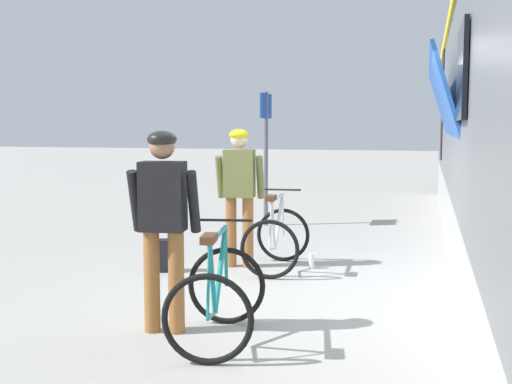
% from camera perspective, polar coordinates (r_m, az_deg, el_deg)
% --- Properties ---
extents(ground_plane, '(80.00, 80.00, 0.00)m').
position_cam_1_polar(ground_plane, '(6.88, 5.40, -9.31)').
color(ground_plane, '#A09E99').
extents(cyclist_near_in_olive, '(0.63, 0.35, 1.76)m').
position_cam_1_polar(cyclist_near_in_olive, '(8.12, -1.49, 0.63)').
color(cyclist_near_in_olive, '#935B2D').
rests_on(cyclist_near_in_olive, ground).
extents(cyclist_far_in_dark, '(0.64, 0.36, 1.76)m').
position_cam_1_polar(cyclist_far_in_dark, '(5.58, -8.27, -1.87)').
color(cyclist_far_in_dark, '#935B2D').
rests_on(cyclist_far_in_dark, ground).
extents(bicycle_near_silver, '(0.78, 1.11, 0.99)m').
position_cam_1_polar(bicycle_near_silver, '(8.03, 1.85, -4.12)').
color(bicycle_near_silver, black).
rests_on(bicycle_near_silver, ground).
extents(bicycle_far_teal, '(0.88, 1.17, 0.99)m').
position_cam_1_polar(bicycle_far_teal, '(5.38, -3.43, -9.20)').
color(bicycle_far_teal, black).
rests_on(bicycle_far_teal, ground).
extents(backpack_on_platform, '(0.31, 0.24, 0.40)m').
position_cam_1_polar(backpack_on_platform, '(8.05, -8.12, -5.62)').
color(backpack_on_platform, black).
rests_on(backpack_on_platform, ground).
extents(water_bottle_near_the_bikes, '(0.07, 0.07, 0.19)m').
position_cam_1_polar(water_bottle_near_the_bikes, '(8.18, 4.96, -6.14)').
color(water_bottle_near_the_bikes, silver).
rests_on(water_bottle_near_the_bikes, ground).
extents(platform_sign_post, '(0.08, 0.70, 2.40)m').
position_cam_1_polar(platform_sign_post, '(11.50, 0.89, 5.05)').
color(platform_sign_post, '#595B60').
rests_on(platform_sign_post, ground).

